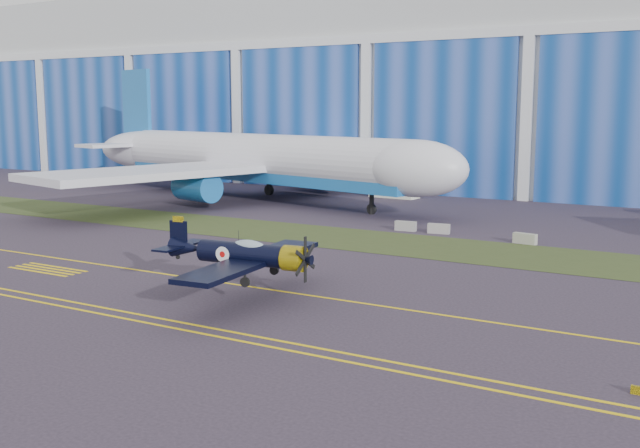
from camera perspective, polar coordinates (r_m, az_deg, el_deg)
The scene contains 13 objects.
ground at distance 51.18m, azimuth 0.22°, elevation -4.00°, with size 260.00×260.00×0.00m, color #372D3B.
grass_median at distance 63.40m, azimuth 6.64°, elevation -1.55°, with size 260.00×10.00×0.02m, color #475128.
hangar at distance 117.63m, azimuth 18.51°, elevation 10.11°, with size 220.00×45.70×30.00m.
taxiway_centreline at distance 47.05m, azimuth -2.87°, elevation -5.15°, with size 200.00×0.20×0.02m, color yellow.
edge_line_near at distance 39.76m, azimuth -10.52°, elevation -7.91°, with size 80.00×0.20×0.02m, color yellow.
edge_line_far at distance 40.48m, azimuth -9.58°, elevation -7.58°, with size 80.00×0.20×0.02m, color yellow.
hold_short_ladder at distance 56.74m, azimuth -20.04°, elevation -3.26°, with size 6.00×2.40×0.02m, color yellow, non-canonical shape.
warbird at distance 44.87m, azimuth -5.87°, elevation -2.27°, with size 12.18×14.21×3.92m.
jetliner at distance 93.49m, azimuth -4.82°, elevation 8.99°, with size 78.56×71.02×23.41m.
shipping_container at distance 96.64m, azimuth 5.68°, elevation 2.81°, with size 6.19×2.48×2.68m, color white.
barrier_a at distance 70.46m, azimuth 6.55°, elevation -0.15°, with size 2.00×0.60×0.90m, color gray.
barrier_b at distance 69.31m, azimuth 9.04°, elevation -0.35°, with size 2.00×0.60×0.90m, color #9C9595.
barrier_c at distance 65.56m, azimuth 15.35°, elevation -1.08°, with size 2.00×0.60×0.90m, color #9E9E8E.
Camera 1 is at (25.25, -43.05, 11.33)m, focal length 42.00 mm.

